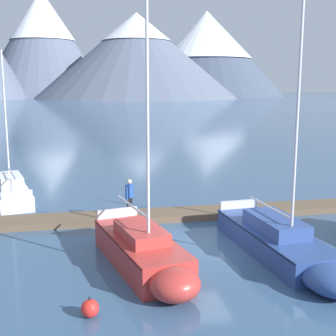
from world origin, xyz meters
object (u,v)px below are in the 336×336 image
(sailboat_nearest_berth, at_px, (11,189))
(sailboat_second_berth, at_px, (145,252))
(sailboat_mid_dock_port, at_px, (282,243))
(person_on_dock, at_px, (130,195))
(mooring_buoy_channel_marker, at_px, (90,308))

(sailboat_nearest_berth, distance_m, sailboat_second_berth, 12.28)
(sailboat_nearest_berth, distance_m, sailboat_mid_dock_port, 15.19)
(sailboat_second_berth, relative_size, sailboat_mid_dock_port, 1.00)
(sailboat_second_berth, height_order, person_on_dock, sailboat_second_berth)
(person_on_dock, height_order, mooring_buoy_channel_marker, person_on_dock)
(mooring_buoy_channel_marker, bearing_deg, sailboat_nearest_berth, 107.40)
(person_on_dock, bearing_deg, sailboat_nearest_berth, 138.75)
(sailboat_nearest_berth, height_order, mooring_buoy_channel_marker, sailboat_nearest_berth)
(sailboat_second_berth, bearing_deg, sailboat_nearest_berth, 119.55)
(sailboat_nearest_berth, bearing_deg, sailboat_mid_dock_port, -43.66)
(sailboat_second_berth, relative_size, mooring_buoy_channel_marker, 16.02)
(sailboat_mid_dock_port, distance_m, mooring_buoy_channel_marker, 7.41)
(sailboat_mid_dock_port, bearing_deg, sailboat_nearest_berth, 136.34)
(mooring_buoy_channel_marker, bearing_deg, sailboat_second_berth, 57.33)
(person_on_dock, bearing_deg, mooring_buoy_channel_marker, -102.24)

